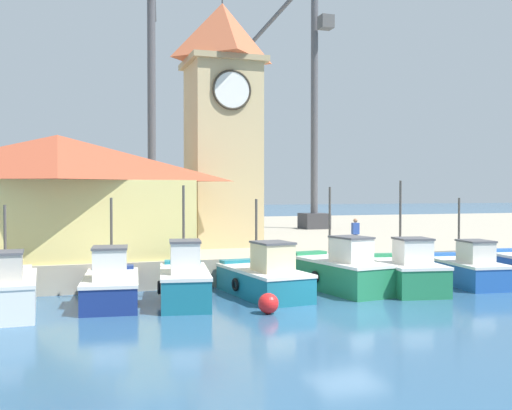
% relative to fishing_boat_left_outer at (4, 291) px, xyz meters
% --- Properties ---
extents(ground_plane, '(300.00, 300.00, 0.00)m').
position_rel_fishing_boat_left_outer_xyz_m(ground_plane, '(11.16, -3.23, -0.78)').
color(ground_plane, '#2D567A').
extents(quay_wharf, '(120.00, 40.00, 1.21)m').
position_rel_fishing_boat_left_outer_xyz_m(quay_wharf, '(11.16, 23.20, -0.17)').
color(quay_wharf, '#A89E89').
rests_on(quay_wharf, ground).
extents(fishing_boat_left_outer, '(2.20, 4.61, 3.69)m').
position_rel_fishing_boat_left_outer_xyz_m(fishing_boat_left_outer, '(0.00, 0.00, 0.00)').
color(fishing_boat_left_outer, silver).
rests_on(fishing_boat_left_outer, ground).
extents(fishing_boat_left_inner, '(2.53, 4.96, 3.92)m').
position_rel_fishing_boat_left_outer_xyz_m(fishing_boat_left_inner, '(3.57, 0.69, -0.06)').
color(fishing_boat_left_inner, navy).
rests_on(fishing_boat_left_inner, ground).
extents(fishing_boat_mid_left, '(2.49, 4.84, 4.38)m').
position_rel_fishing_boat_left_outer_xyz_m(fishing_boat_mid_left, '(6.17, 0.03, 0.04)').
color(fishing_boat_mid_left, '#196B7F').
rests_on(fishing_boat_mid_left, ground).
extents(fishing_boat_center, '(2.64, 5.22, 3.84)m').
position_rel_fishing_boat_left_outer_xyz_m(fishing_boat_center, '(9.45, 0.49, -0.04)').
color(fishing_boat_center, '#196B7F').
rests_on(fishing_boat_center, ground).
extents(fishing_boat_mid_right, '(2.70, 5.42, 4.34)m').
position_rel_fishing_boat_left_outer_xyz_m(fishing_boat_mid_right, '(12.88, 0.77, 0.04)').
color(fishing_boat_mid_right, '#237A4C').
rests_on(fishing_boat_mid_right, ground).
extents(fishing_boat_right_inner, '(2.80, 4.65, 4.61)m').
position_rel_fishing_boat_left_outer_xyz_m(fishing_boat_right_inner, '(15.45, -0.22, 0.01)').
color(fishing_boat_right_inner, '#237A4C').
rests_on(fishing_boat_right_inner, ground).
extents(fishing_boat_right_outer, '(2.44, 4.87, 3.86)m').
position_rel_fishing_boat_left_outer_xyz_m(fishing_boat_right_outer, '(18.95, 0.42, -0.08)').
color(fishing_boat_right_outer, '#2356A8').
rests_on(fishing_boat_right_outer, ground).
extents(clock_tower, '(4.04, 4.04, 14.66)m').
position_rel_fishing_boat_left_outer_xyz_m(clock_tower, '(10.21, 9.51, 7.32)').
color(clock_tower, tan).
rests_on(clock_tower, quay_wharf).
extents(warehouse_left, '(11.73, 6.81, 5.48)m').
position_rel_fishing_boat_left_outer_xyz_m(warehouse_left, '(1.73, 6.57, 3.24)').
color(warehouse_left, '#E5D17A').
rests_on(warehouse_left, quay_wharf).
extents(port_crane_near, '(3.93, 9.90, 20.03)m').
position_rel_fishing_boat_left_outer_xyz_m(port_crane_near, '(20.67, 21.48, 7.99)').
color(port_crane_near, '#353539').
rests_on(port_crane_near, quay_wharf).
extents(port_crane_far, '(2.66, 10.03, 22.04)m').
position_rel_fishing_boat_left_outer_xyz_m(port_crane_far, '(7.88, 19.52, 8.53)').
color(port_crane_far, '#353539').
rests_on(port_crane_far, quay_wharf).
extents(mooring_buoy, '(0.70, 0.70, 0.70)m').
position_rel_fishing_boat_left_outer_xyz_m(mooring_buoy, '(8.50, -2.73, -0.42)').
color(mooring_buoy, red).
rests_on(mooring_buoy, ground).
extents(dock_worker_near_tower, '(0.34, 0.22, 1.62)m').
position_rel_fishing_boat_left_outer_xyz_m(dock_worker_near_tower, '(15.47, 4.26, 1.28)').
color(dock_worker_near_tower, '#33333D').
rests_on(dock_worker_near_tower, quay_wharf).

